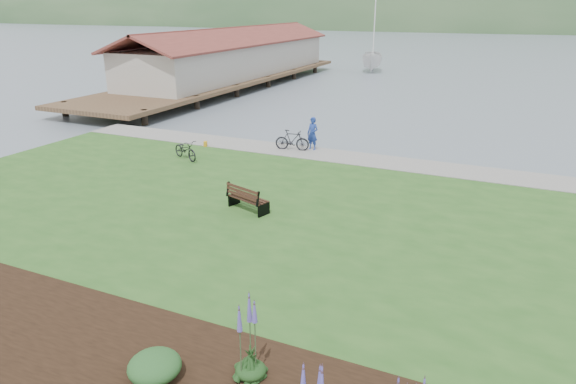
% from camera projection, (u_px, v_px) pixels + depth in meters
% --- Properties ---
extents(ground, '(600.00, 600.00, 0.00)m').
position_uv_depth(ground, '(330.00, 222.00, 18.49)').
color(ground, slate).
rests_on(ground, ground).
extents(lawn, '(34.00, 20.00, 0.40)m').
position_uv_depth(lawn, '(310.00, 239.00, 16.71)').
color(lawn, '#27551E').
rests_on(lawn, ground).
extents(shoreline_path, '(34.00, 2.20, 0.03)m').
position_uv_depth(shoreline_path, '(381.00, 161.00, 24.24)').
color(shoreline_path, gray).
rests_on(shoreline_path, lawn).
extents(pier_pavilion, '(8.00, 36.00, 5.40)m').
position_uv_depth(pier_pavilion, '(233.00, 57.00, 48.88)').
color(pier_pavilion, '#4C3826').
rests_on(pier_pavilion, ground).
extents(park_bench, '(1.72, 1.11, 0.99)m').
position_uv_depth(park_bench, '(246.00, 198.00, 18.31)').
color(park_bench, black).
rests_on(park_bench, lawn).
extents(person, '(0.82, 0.66, 1.98)m').
position_uv_depth(person, '(313.00, 131.00, 25.87)').
color(person, navy).
rests_on(person, lawn).
extents(bicycle_a, '(1.33, 1.92, 0.95)m').
position_uv_depth(bicycle_a, '(185.00, 150.00, 24.47)').
color(bicycle_a, black).
rests_on(bicycle_a, lawn).
extents(bicycle_b, '(0.78, 1.81, 1.06)m').
position_uv_depth(bicycle_b, '(292.00, 140.00, 25.96)').
color(bicycle_b, black).
rests_on(bicycle_b, lawn).
extents(sailboat, '(12.22, 12.36, 26.94)m').
position_uv_depth(sailboat, '(372.00, 72.00, 59.96)').
color(sailboat, silver).
rests_on(sailboat, ground).
extents(pannier, '(0.25, 0.29, 0.27)m').
position_uv_depth(pannier, '(205.00, 144.00, 26.84)').
color(pannier, gold).
rests_on(pannier, lawn).
extents(echium_4, '(0.62, 0.62, 2.21)m').
position_uv_depth(echium_4, '(250.00, 341.00, 9.90)').
color(echium_4, '#143613').
rests_on(echium_4, garden_bed).
extents(shrub_0, '(1.06, 1.06, 0.53)m').
position_uv_depth(shrub_0, '(155.00, 366.00, 10.07)').
color(shrub_0, '#1E4C21').
rests_on(shrub_0, garden_bed).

